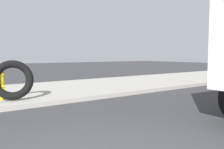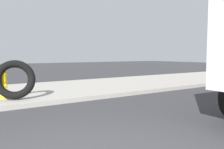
% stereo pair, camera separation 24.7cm
% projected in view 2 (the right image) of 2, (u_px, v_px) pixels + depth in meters
% --- Properties ---
extents(fire_hydrant, '(0.24, 0.55, 0.90)m').
position_uv_depth(fire_hydrant, '(4.00, 84.00, 7.65)').
color(fire_hydrant, yellow).
rests_on(fire_hydrant, sidewalk_curb).
extents(loose_tire, '(1.34, 0.85, 1.25)m').
position_uv_depth(loose_tire, '(15.00, 79.00, 7.60)').
color(loose_tire, black).
rests_on(loose_tire, sidewalk_curb).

